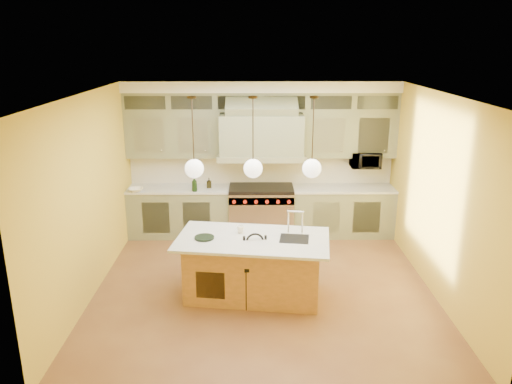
{
  "coord_description": "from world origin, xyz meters",
  "views": [
    {
      "loc": [
        -0.16,
        -6.83,
        3.59
      ],
      "look_at": [
        -0.11,
        0.7,
        1.3
      ],
      "focal_mm": 35.0,
      "sensor_mm": 36.0,
      "label": 1
    }
  ],
  "objects_px": {
    "counter_stool": "(256,266)",
    "microwave": "(365,160)",
    "range": "(261,211)",
    "kitchen_island": "(254,266)"
  },
  "relations": [
    {
      "from": "range",
      "to": "kitchen_island",
      "type": "relative_size",
      "value": 0.53
    },
    {
      "from": "range",
      "to": "counter_stool",
      "type": "xyz_separation_m",
      "value": [
        -0.12,
        -2.62,
        0.09
      ]
    },
    {
      "from": "counter_stool",
      "to": "microwave",
      "type": "distance_m",
      "value": 3.54
    },
    {
      "from": "range",
      "to": "counter_stool",
      "type": "height_order",
      "value": "counter_stool"
    },
    {
      "from": "range",
      "to": "kitchen_island",
      "type": "bearing_deg",
      "value": -93.56
    },
    {
      "from": "kitchen_island",
      "to": "counter_stool",
      "type": "distance_m",
      "value": 0.25
    },
    {
      "from": "kitchen_island",
      "to": "range",
      "type": "bearing_deg",
      "value": 94.13
    },
    {
      "from": "kitchen_island",
      "to": "microwave",
      "type": "xyz_separation_m",
      "value": [
        2.1,
        2.5,
        0.98
      ]
    },
    {
      "from": "kitchen_island",
      "to": "counter_stool",
      "type": "relative_size",
      "value": 2.23
    },
    {
      "from": "range",
      "to": "microwave",
      "type": "distance_m",
      "value": 2.18
    }
  ]
}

